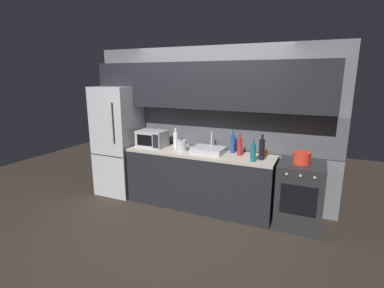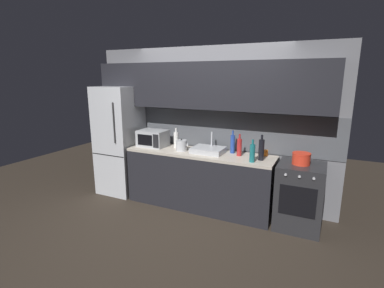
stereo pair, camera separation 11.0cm
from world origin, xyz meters
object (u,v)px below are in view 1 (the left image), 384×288
object	(u,v)px
wine_bottle_blue	(233,144)
wine_bottle_white	(176,140)
kettle	(181,145)
mug_orange	(265,152)
wine_bottle_teal	(253,153)
wine_bottle_dark	(262,149)
oven_range	(300,195)
refrigerator	(119,141)
cooking_pot	(301,158)
wine_bottle_red	(240,147)
microwave	(152,138)

from	to	relation	value
wine_bottle_blue	wine_bottle_white	bearing A→B (deg)	-175.63
kettle	mug_orange	distance (m)	1.28
wine_bottle_white	mug_orange	distance (m)	1.43
wine_bottle_blue	wine_bottle_teal	xyz separation A→B (m)	(0.39, -0.34, -0.02)
mug_orange	wine_bottle_dark	bearing A→B (deg)	-92.06
oven_range	wine_bottle_white	bearing A→B (deg)	177.22
oven_range	wine_bottle_teal	world-z (taller)	wine_bottle_teal
oven_range	mug_orange	distance (m)	0.76
refrigerator	cooking_pot	size ratio (longest dim) A/B	7.96
kettle	wine_bottle_dark	world-z (taller)	wine_bottle_dark
wine_bottle_red	wine_bottle_blue	bearing A→B (deg)	142.24
oven_range	kettle	world-z (taller)	kettle
microwave	wine_bottle_white	size ratio (longest dim) A/B	1.41
microwave	wine_bottle_blue	distance (m)	1.34
kettle	mug_orange	xyz separation A→B (m)	(1.25, 0.26, -0.04)
wine_bottle_teal	cooking_pot	xyz separation A→B (m)	(0.61, 0.18, -0.05)
microwave	kettle	bearing A→B (deg)	-6.20
mug_orange	microwave	bearing A→B (deg)	-173.85
wine_bottle_teal	mug_orange	xyz separation A→B (m)	(0.10, 0.39, -0.08)
oven_range	wine_bottle_red	xyz separation A→B (m)	(-0.88, 0.06, 0.58)
microwave	wine_bottle_blue	xyz separation A→B (m)	(1.33, 0.15, 0.01)
refrigerator	oven_range	size ratio (longest dim) A/B	2.08
wine_bottle_blue	cooking_pot	distance (m)	1.01
oven_range	wine_bottle_dark	world-z (taller)	wine_bottle_dark
microwave	cooking_pot	size ratio (longest dim) A/B	1.95
mug_orange	wine_bottle_white	bearing A→B (deg)	-175.14
wine_bottle_teal	mug_orange	distance (m)	0.41
wine_bottle_teal	wine_bottle_dark	world-z (taller)	wine_bottle_dark
refrigerator	microwave	bearing A→B (deg)	1.55
wine_bottle_teal	microwave	bearing A→B (deg)	173.44
wine_bottle_blue	wine_bottle_dark	world-z (taller)	wine_bottle_dark
refrigerator	wine_bottle_white	distance (m)	1.09
wine_bottle_red	wine_bottle_blue	size ratio (longest dim) A/B	0.93
refrigerator	mug_orange	size ratio (longest dim) A/B	21.37
wine_bottle_red	oven_range	bearing A→B (deg)	-3.94
oven_range	wine_bottle_blue	xyz separation A→B (m)	(-1.02, 0.17, 0.59)
microwave	wine_bottle_red	xyz separation A→B (m)	(1.47, 0.04, -0.00)
kettle	wine_bottle_white	bearing A→B (deg)	141.10
oven_range	cooking_pot	xyz separation A→B (m)	(-0.02, 0.00, 0.53)
oven_range	wine_bottle_blue	world-z (taller)	wine_bottle_blue
refrigerator	wine_bottle_white	size ratio (longest dim) A/B	5.73
wine_bottle_white	wine_bottle_dark	world-z (taller)	wine_bottle_dark
kettle	wine_bottle_teal	bearing A→B (deg)	-6.74
refrigerator	wine_bottle_red	bearing A→B (deg)	1.59
kettle	wine_bottle_white	xyz separation A→B (m)	(-0.17, 0.14, 0.05)
wine_bottle_white	kettle	bearing A→B (deg)	-38.90
microwave	kettle	xyz separation A→B (m)	(0.57, -0.06, -0.05)
cooking_pot	wine_bottle_red	bearing A→B (deg)	176.06
wine_bottle_teal	wine_bottle_dark	distance (m)	0.17
wine_bottle_blue	wine_bottle_teal	distance (m)	0.52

